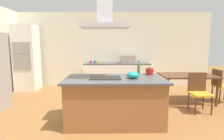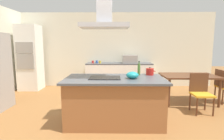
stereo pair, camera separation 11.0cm
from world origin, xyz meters
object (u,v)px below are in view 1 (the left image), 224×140
cooktop (105,78)px  dining_table (187,78)px  olive_oil_bottle (139,69)px  coffee_mug_blue (95,62)px  coffee_mug_red (91,62)px  coffee_mug_yellow (98,62)px  tea_kettle (150,71)px  mixing_bowl (133,75)px  range_hood (105,14)px  chair_at_right_end (220,83)px  wall_oven_stack (27,58)px  chair_facing_island (199,90)px  countertop_microwave (128,59)px

cooktop → dining_table: 2.51m
olive_oil_bottle → coffee_mug_blue: bearing=114.4°
coffee_mug_red → coffee_mug_yellow: (0.25, -0.00, 0.00)m
tea_kettle → dining_table: size_ratio=0.15×
mixing_bowl → range_hood: bearing=174.2°
chair_at_right_end → wall_oven_stack: bearing=166.5°
cooktop → coffee_mug_yellow: size_ratio=6.67×
mixing_bowl → coffee_mug_yellow: (-0.86, 2.87, -0.02)m
mixing_bowl → chair_at_right_end: (2.54, 1.31, -0.46)m
tea_kettle → olive_oil_bottle: olive_oil_bottle is taller
olive_oil_bottle → cooktop: bearing=-154.2°
coffee_mug_blue → coffee_mug_yellow: size_ratio=1.00×
olive_oil_bottle → mixing_bowl: size_ratio=1.26×
mixing_bowl → olive_oil_bottle: bearing=65.9°
range_hood → wall_oven_stack: bearing=135.7°
wall_oven_stack → range_hood: bearing=-44.3°
wall_oven_stack → cooktop: bearing=-44.3°
cooktop → dining_table: cooktop is taller
coffee_mug_red → chair_at_right_end: bearing=-23.3°
coffee_mug_yellow → chair_at_right_end: size_ratio=0.10×
chair_at_right_end → range_hood: (-3.07, -1.25, 1.59)m
wall_oven_stack → range_hood: size_ratio=2.44×
wall_oven_stack → dining_table: wall_oven_stack is taller
coffee_mug_yellow → dining_table: size_ratio=0.06×
tea_kettle → coffee_mug_yellow: (-1.27, 2.46, -0.03)m
chair_facing_island → tea_kettle: bearing=-169.3°
olive_oil_bottle → chair_at_right_end: 2.59m
coffee_mug_red → chair_at_right_end: (3.65, -1.57, -0.44)m
mixing_bowl → coffee_mug_red: mixing_bowl is taller
countertop_microwave → coffee_mug_blue: bearing=-179.5°
coffee_mug_red → coffee_mug_yellow: bearing=-0.8°
olive_oil_bottle → coffee_mug_yellow: 2.69m
tea_kettle → coffee_mug_red: size_ratio=2.37×
coffee_mug_yellow → dining_table: (2.48, -1.57, -0.28)m
coffee_mug_red → countertop_microwave: bearing=2.4°
mixing_bowl → wall_oven_stack: wall_oven_stack is taller
mixing_bowl → coffee_mug_blue: (-0.97, 2.92, -0.02)m
cooktop → coffee_mug_blue: bearing=98.8°
dining_table → chair_facing_island: (-0.00, -0.67, -0.16)m
cooktop → tea_kettle: (0.94, 0.36, 0.07)m
chair_facing_island → range_hood: 2.75m
coffee_mug_blue → chair_at_right_end: 3.89m
dining_table → chair_at_right_end: 0.93m
dining_table → range_hood: 2.88m
chair_facing_island → olive_oil_bottle: bearing=-170.3°
olive_oil_bottle → coffee_mug_yellow: size_ratio=3.33×
countertop_microwave → dining_table: bearing=-48.7°
cooktop → mixing_bowl: (0.53, -0.05, 0.06)m
cooktop → coffee_mug_red: bearing=101.5°
mixing_bowl → chair_at_right_end: mixing_bowl is taller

